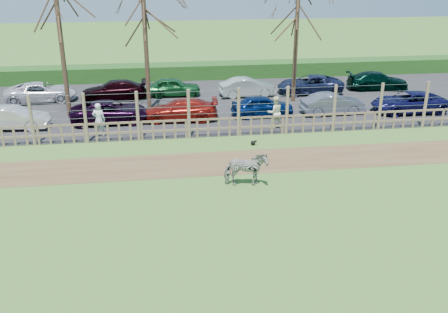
{
  "coord_description": "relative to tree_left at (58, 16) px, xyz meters",
  "views": [
    {
      "loc": [
        -1.53,
        -15.75,
        8.4
      ],
      "look_at": [
        1.0,
        2.5,
        1.1
      ],
      "focal_mm": 40.0,
      "sensor_mm": 36.0,
      "label": 1
    }
  ],
  "objects": [
    {
      "name": "car_12",
      "position": [
        15.13,
        3.28,
        -4.98
      ],
      "size": [
        4.39,
        2.15,
        1.2
      ],
      "primitive_type": "imported",
      "rotation": [
        0.0,
        0.0,
        4.68
      ],
      "color": "#181E3E",
      "rests_on": "asphalt"
    },
    {
      "name": "asphalt",
      "position": [
        6.5,
        2.0,
        -5.6
      ],
      "size": [
        44.0,
        13.0,
        0.04
      ],
      "primitive_type": "cube",
      "color": "#232326",
      "rests_on": "ground"
    },
    {
      "name": "car_5",
      "position": [
        15.01,
        -1.53,
        -4.98
      ],
      "size": [
        3.71,
        1.47,
        1.2
      ],
      "primitive_type": "imported",
      "rotation": [
        0.0,
        0.0,
        1.63
      ],
      "color": "slate",
      "rests_on": "asphalt"
    },
    {
      "name": "car_6",
      "position": [
        19.53,
        -1.81,
        -4.98
      ],
      "size": [
        4.33,
        2.01,
        1.2
      ],
      "primitive_type": "imported",
      "rotation": [
        0.0,
        0.0,
        4.71
      ],
      "color": "#0F0F40",
      "rests_on": "asphalt"
    },
    {
      "name": "tree_mid",
      "position": [
        4.5,
        1.0,
        -0.75
      ],
      "size": [
        4.8,
        4.8,
        6.83
      ],
      "color": "#3D2B1E",
      "rests_on": "ground"
    },
    {
      "name": "tree_right",
      "position": [
        13.5,
        1.5,
        -0.37
      ],
      "size": [
        4.8,
        4.8,
        7.35
      ],
      "color": "#3D2B1E",
      "rests_on": "ground"
    },
    {
      "name": "car_4",
      "position": [
        10.9,
        -1.42,
        -4.98
      ],
      "size": [
        3.56,
        1.51,
        1.2
      ],
      "primitive_type": "imported",
      "rotation": [
        0.0,
        0.0,
        1.6
      ],
      "color": "#05184C",
      "rests_on": "asphalt"
    },
    {
      "name": "car_9",
      "position": [
        2.26,
        3.51,
        -4.98
      ],
      "size": [
        4.14,
        1.68,
        1.2
      ],
      "primitive_type": "imported",
      "rotation": [
        0.0,
        0.0,
        4.71
      ],
      "color": "black",
      "rests_on": "asphalt"
    },
    {
      "name": "car_13",
      "position": [
        20.05,
        3.67,
        -4.98
      ],
      "size": [
        4.29,
        2.12,
        1.2
      ],
      "primitive_type": "imported",
      "rotation": [
        0.0,
        0.0,
        1.46
      ],
      "color": "black",
      "rests_on": "asphalt"
    },
    {
      "name": "car_3",
      "position": [
        6.22,
        -1.55,
        -4.98
      ],
      "size": [
        4.23,
        1.94,
        1.2
      ],
      "primitive_type": "imported",
      "rotation": [
        0.0,
        0.0,
        4.65
      ],
      "color": "maroon",
      "rests_on": "asphalt"
    },
    {
      "name": "ground",
      "position": [
        6.5,
        -12.5,
        -5.62
      ],
      "size": [
        120.0,
        120.0,
        0.0
      ],
      "primitive_type": "plane",
      "color": "#5E8D47",
      "rests_on": "ground"
    },
    {
      "name": "car_1",
      "position": [
        -2.56,
        -1.89,
        -4.98
      ],
      "size": [
        3.7,
        1.46,
        1.2
      ],
      "primitive_type": "imported",
      "rotation": [
        0.0,
        0.0,
        1.52
      ],
      "color": "silver",
      "rests_on": "asphalt"
    },
    {
      "name": "hedge",
      "position": [
        6.5,
        9.0,
        -5.07
      ],
      "size": [
        46.0,
        2.0,
        1.1
      ],
      "primitive_type": "cube",
      "color": "#1E4716",
      "rests_on": "ground"
    },
    {
      "name": "car_10",
      "position": [
        6.07,
        3.87,
        -4.98
      ],
      "size": [
        3.55,
        1.49,
        1.2
      ],
      "primitive_type": "imported",
      "rotation": [
        0.0,
        0.0,
        1.55
      ],
      "color": "#155425",
      "rests_on": "asphalt"
    },
    {
      "name": "visitor_a",
      "position": [
        2.03,
        -3.69,
        -4.71
      ],
      "size": [
        0.67,
        0.49,
        1.72
      ],
      "primitive_type": "imported",
      "rotation": [
        0.0,
        0.0,
        3.02
      ],
      "color": "silver",
      "rests_on": "asphalt"
    },
    {
      "name": "car_11",
      "position": [
        10.86,
        3.12,
        -4.98
      ],
      "size": [
        3.72,
        1.51,
        1.2
      ],
      "primitive_type": "imported",
      "rotation": [
        0.0,
        0.0,
        1.64
      ],
      "color": "#B4BEB3",
      "rests_on": "asphalt"
    },
    {
      "name": "crow",
      "position": [
        9.49,
        -5.95,
        -5.49
      ],
      "size": [
        0.31,
        0.23,
        0.25
      ],
      "color": "black",
      "rests_on": "ground"
    },
    {
      "name": "visitor_b",
      "position": [
        11.09,
        -3.63,
        -4.71
      ],
      "size": [
        0.92,
        0.76,
        1.72
      ],
      "primitive_type": "imported",
      "rotation": [
        0.0,
        0.0,
        3.27
      ],
      "color": "beige",
      "rests_on": "asphalt"
    },
    {
      "name": "tree_left",
      "position": [
        0.0,
        0.0,
        0.0
      ],
      "size": [
        4.8,
        4.8,
        7.88
      ],
      "color": "#3D2B1E",
      "rests_on": "ground"
    },
    {
      "name": "car_2",
      "position": [
        2.43,
        -1.42,
        -4.98
      ],
      "size": [
        4.36,
        2.08,
        1.2
      ],
      "primitive_type": "imported",
      "rotation": [
        0.0,
        0.0,
        1.59
      ],
      "color": "black",
      "rests_on": "asphalt"
    },
    {
      "name": "fence",
      "position": [
        6.5,
        -4.5,
        -4.81
      ],
      "size": [
        30.16,
        0.16,
        2.5
      ],
      "color": "brown",
      "rests_on": "ground"
    },
    {
      "name": "zebra",
      "position": [
        8.29,
        -10.52,
        -4.9
      ],
      "size": [
        1.73,
        0.88,
        1.42
      ],
      "primitive_type": "imported",
      "rotation": [
        0.0,
        0.0,
        1.5
      ],
      "color": "gray",
      "rests_on": "ground"
    },
    {
      "name": "dirt_strip",
      "position": [
        6.5,
        -8.0,
        -5.61
      ],
      "size": [
        34.0,
        2.8,
        0.01
      ],
      "primitive_type": "cube",
      "color": "brown",
      "rests_on": "ground"
    },
    {
      "name": "car_8",
      "position": [
        -2.22,
        3.63,
        -4.98
      ],
      "size": [
        4.48,
        2.37,
        1.2
      ],
      "primitive_type": "imported",
      "rotation": [
        0.0,
        0.0,
        1.66
      ],
      "color": "silver",
      "rests_on": "asphalt"
    }
  ]
}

